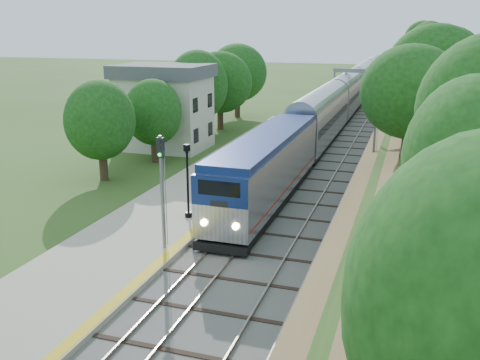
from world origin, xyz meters
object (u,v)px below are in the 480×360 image
(train, at_px, (347,97))
(signal_farside, at_px, (375,134))
(station_building, at_px, (164,106))
(lamppost_far, at_px, (188,185))
(signal_gantry, at_px, (365,80))
(signal_platform, at_px, (162,180))

(train, distance_m, signal_farside, 33.63)
(station_building, bearing_deg, signal_farside, -17.58)
(station_building, height_order, lamppost_far, station_building)
(station_building, distance_m, signal_gantry, 29.94)
(signal_gantry, relative_size, signal_farside, 1.39)
(train, height_order, signal_farside, signal_farside)
(train, bearing_deg, station_building, -117.73)
(station_building, distance_m, signal_platform, 25.59)
(station_building, bearing_deg, signal_platform, -64.30)
(lamppost_far, height_order, signal_farside, signal_farside)
(signal_gantry, bearing_deg, signal_farside, -83.23)
(signal_gantry, bearing_deg, train, 146.59)
(station_building, bearing_deg, train, 62.27)
(lamppost_far, xyz_separation_m, signal_farside, (9.76, 12.02, 1.45))
(station_building, bearing_deg, lamppost_far, -60.45)
(train, bearing_deg, lamppost_far, -94.52)
(signal_platform, relative_size, signal_farside, 0.97)
(signal_farside, bearing_deg, signal_gantry, 96.77)
(signal_gantry, height_order, train, signal_gantry)
(station_building, xyz_separation_m, lamppost_far, (10.44, -18.42, -1.72))
(train, xyz_separation_m, signal_platform, (-2.90, -49.68, 1.72))
(signal_platform, height_order, signal_farside, signal_platform)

